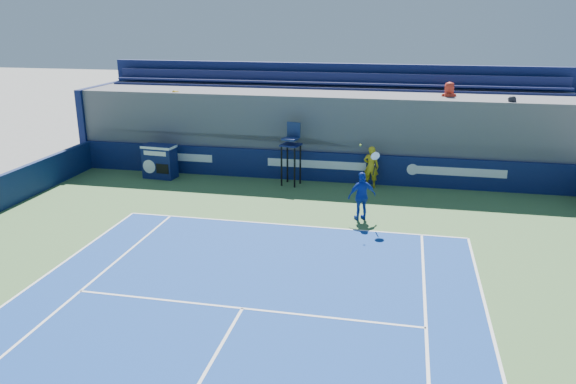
% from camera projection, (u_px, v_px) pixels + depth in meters
% --- Properties ---
extents(ball_person, '(0.63, 0.45, 1.64)m').
position_uv_depth(ball_person, '(371.00, 167.00, 21.77)').
color(ball_person, gold).
rests_on(ball_person, apron).
extents(back_hoarding, '(20.40, 0.21, 1.20)m').
position_uv_depth(back_hoarding, '(316.00, 167.00, 22.70)').
color(back_hoarding, '#0C1746').
rests_on(back_hoarding, ground).
extents(match_clock, '(1.38, 0.84, 1.40)m').
position_uv_depth(match_clock, '(160.00, 160.00, 23.08)').
color(match_clock, '#0E184A').
rests_on(match_clock, ground).
extents(umpire_chair, '(0.83, 0.83, 2.48)m').
position_uv_depth(umpire_chair, '(291.00, 147.00, 21.89)').
color(umpire_chair, black).
rests_on(umpire_chair, ground).
extents(tennis_player, '(1.04, 0.78, 2.57)m').
position_uv_depth(tennis_player, '(362.00, 196.00, 18.28)').
color(tennis_player, '#1432A4').
rests_on(tennis_player, apron).
extents(stadium_seating, '(21.00, 4.05, 4.40)m').
position_uv_depth(stadium_seating, '(325.00, 127.00, 24.24)').
color(stadium_seating, '#4C4C51').
rests_on(stadium_seating, ground).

